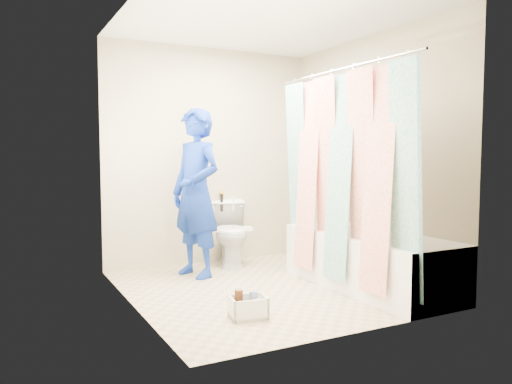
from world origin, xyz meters
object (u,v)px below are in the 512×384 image
cleaning_caddy (249,308)px  toilet (231,233)px  bathtub (369,259)px  plumber (196,193)px

cleaning_caddy → toilet: bearing=80.2°
toilet → bathtub: bearing=-47.7°
toilet → plumber: size_ratio=0.42×
toilet → cleaning_caddy: toilet is taller
toilet → plumber: plumber is taller
bathtub → plumber: (-1.23, 1.16, 0.57)m
toilet → cleaning_caddy: size_ratio=2.33×
plumber → cleaning_caddy: size_ratio=5.56×
bathtub → plumber: size_ratio=1.04×
bathtub → cleaning_caddy: bathtub is taller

